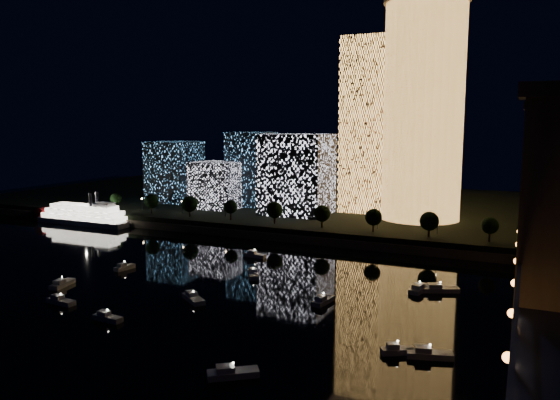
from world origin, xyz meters
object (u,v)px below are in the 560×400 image
at_px(truss_bridge, 549,278).
at_px(riverboat, 81,215).
at_px(tower_rectangular, 372,126).
at_px(tower_cylindrical, 423,111).

bearing_deg(truss_bridge, riverboat, 158.53).
bearing_deg(truss_bridge, tower_rectangular, 117.44).
relative_size(tower_rectangular, truss_bridge, 0.29).
height_order(tower_cylindrical, riverboat, tower_cylindrical).
bearing_deg(tower_rectangular, riverboat, -152.46).
xyz_separation_m(tower_rectangular, truss_bridge, (69.26, -133.40, -27.22)).
xyz_separation_m(tower_cylindrical, riverboat, (-140.65, -47.09, -45.76)).
relative_size(tower_cylindrical, truss_bridge, 0.33).
xyz_separation_m(tower_cylindrical, tower_rectangular, (-24.57, 13.44, -6.12)).
bearing_deg(tower_rectangular, truss_bridge, -62.56).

